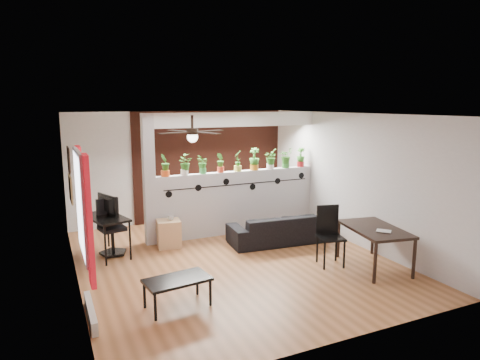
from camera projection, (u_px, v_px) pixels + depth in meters
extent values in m
cube|color=brown|center=(232.00, 262.00, 7.73)|extent=(6.30, 7.10, 0.10)
cube|color=#B7B7BA|center=(181.00, 166.00, 10.19)|extent=(6.30, 0.04, 2.90)
cube|color=#B7B7BA|center=(339.00, 238.00, 4.79)|extent=(6.30, 0.04, 2.90)
cube|color=#B7B7BA|center=(72.00, 204.00, 6.41)|extent=(0.04, 7.10, 2.90)
cube|color=#B7B7BA|center=(351.00, 178.00, 8.56)|extent=(0.04, 7.10, 2.90)
cube|color=white|center=(231.00, 111.00, 7.25)|extent=(6.30, 7.10, 0.10)
cube|color=#BCBCC1|center=(238.00, 202.00, 9.27)|extent=(3.60, 0.18, 1.35)
cube|color=white|center=(238.00, 119.00, 8.95)|extent=(3.60, 0.18, 0.30)
cube|color=#BCBCC1|center=(149.00, 180.00, 8.37)|extent=(0.22, 0.20, 2.60)
cube|color=#9F422E|center=(213.00, 165.00, 10.47)|extent=(3.90, 0.05, 2.60)
cube|color=black|center=(240.00, 184.00, 9.11)|extent=(3.31, 0.01, 0.02)
cylinder|color=black|center=(169.00, 194.00, 8.49)|extent=(0.14, 0.01, 0.14)
cylinder|color=black|center=(198.00, 188.00, 8.73)|extent=(0.14, 0.01, 0.14)
cylinder|color=black|center=(226.00, 182.00, 8.97)|extent=(0.14, 0.01, 0.14)
cylinder|color=black|center=(253.00, 187.00, 9.25)|extent=(0.14, 0.01, 0.14)
cylinder|color=black|center=(278.00, 181.00, 9.49)|extent=(0.14, 0.01, 0.14)
cylinder|color=black|center=(301.00, 176.00, 9.73)|extent=(0.14, 0.01, 0.14)
cube|color=white|center=(80.00, 204.00, 5.31)|extent=(0.02, 0.95, 1.25)
cube|color=white|center=(81.00, 204.00, 5.31)|extent=(0.04, 1.05, 1.35)
cube|color=red|center=(89.00, 221.00, 4.90)|extent=(0.06, 0.30, 1.55)
cube|color=red|center=(81.00, 203.00, 5.79)|extent=(0.06, 0.30, 1.55)
cube|color=silver|center=(91.00, 312.00, 5.58)|extent=(0.08, 1.00, 0.18)
cube|color=olive|center=(71.00, 189.00, 7.27)|extent=(0.03, 0.60, 0.45)
cube|color=#8C7259|center=(69.00, 160.00, 7.13)|extent=(0.03, 0.30, 0.40)
cube|color=black|center=(68.00, 160.00, 7.13)|extent=(0.02, 0.34, 0.44)
cylinder|color=black|center=(192.00, 122.00, 6.68)|extent=(0.04, 0.04, 0.20)
cylinder|color=black|center=(192.00, 131.00, 6.70)|extent=(0.18, 0.18, 0.10)
sphere|color=white|center=(192.00, 137.00, 6.72)|extent=(0.17, 0.17, 0.17)
cube|color=black|center=(209.00, 131.00, 6.94)|extent=(0.55, 0.29, 0.01)
cube|color=black|center=(179.00, 131.00, 6.94)|extent=(0.29, 0.55, 0.01)
cube|color=black|center=(175.00, 133.00, 6.47)|extent=(0.55, 0.29, 0.01)
cube|color=black|center=(206.00, 133.00, 6.47)|extent=(0.29, 0.55, 0.01)
cylinder|color=#E9541B|center=(165.00, 173.00, 8.49)|extent=(0.17, 0.17, 0.12)
imported|color=#1D5317|center=(165.00, 163.00, 8.45)|extent=(0.27, 0.29, 0.36)
cylinder|color=silver|center=(185.00, 172.00, 8.65)|extent=(0.15, 0.15, 0.12)
imported|color=#1D5317|center=(184.00, 162.00, 8.61)|extent=(0.24, 0.27, 0.32)
cylinder|color=#348F3F|center=(203.00, 171.00, 8.81)|extent=(0.13, 0.13, 0.12)
imported|color=#1D5317|center=(203.00, 162.00, 8.78)|extent=(0.15, 0.19, 0.28)
cylinder|color=red|center=(221.00, 170.00, 8.97)|extent=(0.15, 0.15, 0.12)
imported|color=#1D5317|center=(221.00, 160.00, 8.94)|extent=(0.19, 0.23, 0.31)
cylinder|color=#D0D24A|center=(238.00, 168.00, 9.14)|extent=(0.16, 0.16, 0.12)
imported|color=#1D5317|center=(238.00, 158.00, 9.10)|extent=(0.28, 0.30, 0.35)
cylinder|color=orange|center=(254.00, 167.00, 9.30)|extent=(0.18, 0.18, 0.12)
imported|color=#1D5317|center=(254.00, 157.00, 9.26)|extent=(0.32, 0.31, 0.38)
cylinder|color=white|center=(270.00, 166.00, 9.46)|extent=(0.16, 0.16, 0.12)
imported|color=#1D5317|center=(270.00, 157.00, 9.42)|extent=(0.27, 0.29, 0.34)
cylinder|color=#317E2D|center=(286.00, 165.00, 9.62)|extent=(0.16, 0.16, 0.12)
imported|color=#1D5317|center=(286.00, 156.00, 9.59)|extent=(0.29, 0.27, 0.35)
cylinder|color=#B01C1F|center=(300.00, 164.00, 9.79)|extent=(0.16, 0.16, 0.12)
imported|color=#1D5317|center=(301.00, 155.00, 9.75)|extent=(0.28, 0.29, 0.34)
imported|color=black|center=(278.00, 229.00, 8.64)|extent=(1.95, 0.91, 0.55)
cube|color=tan|center=(169.00, 234.00, 8.36)|extent=(0.49, 0.44, 0.54)
imported|color=gray|center=(171.00, 218.00, 8.33)|extent=(0.16, 0.16, 0.10)
cube|color=black|center=(106.00, 218.00, 7.80)|extent=(0.80, 1.14, 0.04)
cylinder|color=black|center=(105.00, 246.00, 7.36)|extent=(0.04, 0.04, 0.71)
cylinder|color=black|center=(130.00, 241.00, 7.66)|extent=(0.04, 0.04, 0.71)
cylinder|color=black|center=(85.00, 234.00, 8.07)|extent=(0.04, 0.04, 0.71)
cylinder|color=black|center=(108.00, 229.00, 8.37)|extent=(0.04, 0.04, 0.71)
imported|color=black|center=(104.00, 209.00, 7.91)|extent=(0.35, 0.19, 0.20)
cylinder|color=black|center=(113.00, 253.00, 7.96)|extent=(0.53, 0.53, 0.04)
cylinder|color=black|center=(113.00, 241.00, 7.92)|extent=(0.06, 0.06, 0.45)
cube|color=black|center=(112.00, 228.00, 7.88)|extent=(0.51, 0.51, 0.07)
cube|color=black|center=(108.00, 211.00, 7.98)|extent=(0.41, 0.14, 0.49)
cube|color=black|center=(375.00, 229.00, 7.25)|extent=(1.00, 1.41, 0.05)
cylinder|color=black|center=(375.00, 263.00, 6.65)|extent=(0.06, 0.06, 0.66)
cylinder|color=black|center=(414.00, 259.00, 6.82)|extent=(0.06, 0.06, 0.66)
cylinder|color=black|center=(338.00, 240.00, 7.80)|extent=(0.06, 0.06, 0.66)
cylinder|color=black|center=(373.00, 237.00, 7.97)|extent=(0.06, 0.06, 0.66)
imported|color=gray|center=(383.00, 233.00, 6.93)|extent=(0.28, 0.28, 0.02)
cube|color=black|center=(331.00, 238.00, 7.37)|extent=(0.51, 0.51, 0.03)
cube|color=black|center=(327.00, 220.00, 7.50)|extent=(0.39, 0.13, 0.53)
cube|color=black|center=(324.00, 256.00, 7.21)|extent=(0.03, 0.03, 0.50)
cube|color=black|center=(344.00, 254.00, 7.27)|extent=(0.03, 0.03, 0.50)
cube|color=black|center=(318.00, 235.00, 7.51)|extent=(0.03, 0.03, 1.01)
cube|color=black|center=(337.00, 234.00, 7.57)|extent=(0.03, 0.03, 1.01)
cube|color=black|center=(177.00, 280.00, 5.87)|extent=(0.94, 0.60, 0.04)
cylinder|color=black|center=(155.00, 307.00, 5.52)|extent=(0.04, 0.04, 0.37)
cylinder|color=black|center=(210.00, 293.00, 5.94)|extent=(0.04, 0.04, 0.37)
cylinder|color=black|center=(144.00, 295.00, 5.87)|extent=(0.04, 0.04, 0.37)
cylinder|color=black|center=(197.00, 282.00, 6.28)|extent=(0.04, 0.04, 0.37)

